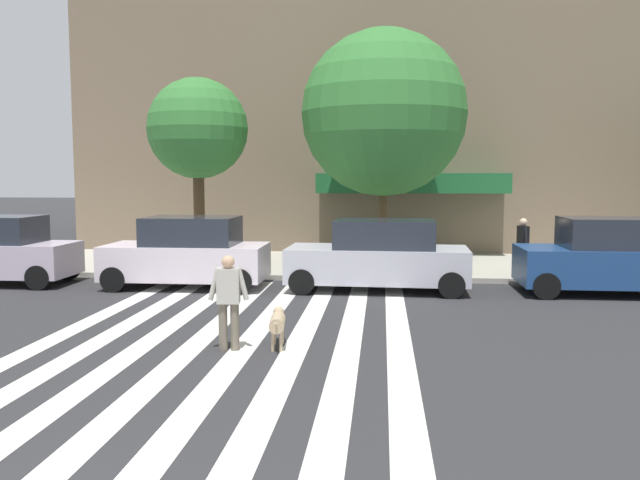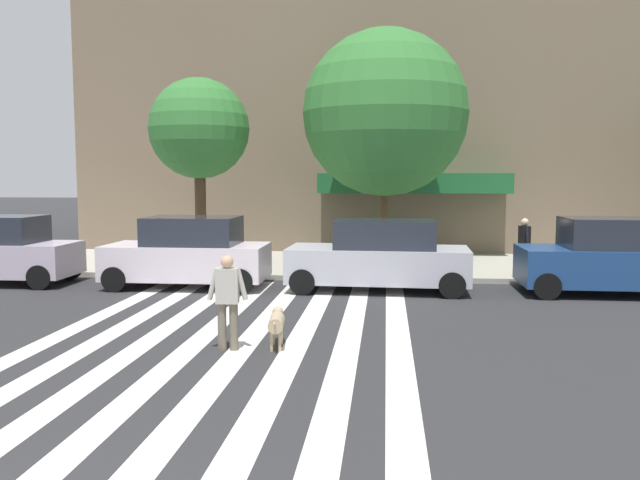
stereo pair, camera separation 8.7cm
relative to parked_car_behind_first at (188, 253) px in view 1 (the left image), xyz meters
name	(u,v)px [view 1 (the left image)]	position (x,y,z in m)	size (l,w,h in m)	color
ground_plane	(212,344)	(2.20, -5.81, -0.92)	(160.00, 160.00, 0.00)	#2B2B2D
sidewalk_far	(292,264)	(2.20, 4.35, -0.85)	(80.00, 6.00, 0.15)	#B4AEA1
crosswalk_stripes	(221,344)	(2.37, -5.81, -0.92)	(6.75, 13.72, 0.01)	silver
parked_car_behind_first	(188,253)	(0.00, 0.00, 0.00)	(4.28, 2.03, 1.90)	silver
parked_car_third_in_line	(379,256)	(5.13, 0.00, -0.02)	(4.74, 2.17, 1.86)	#B7B6C4
parked_car_fourth_in_line	(611,257)	(10.96, 0.00, 0.03)	(4.44, 2.05, 1.94)	navy
street_tree_nearest	(198,130)	(-0.50, 2.89, 3.50)	(3.10, 3.10, 5.86)	#4C3823
street_tree_middle	(384,113)	(5.21, 3.42, 3.99)	(5.10, 5.10, 7.32)	#4C3823
pedestrian_dog_walker	(229,297)	(2.60, -6.17, 0.00)	(0.71, 0.28, 1.64)	#6B6051
dog_on_leash	(278,322)	(3.39, -5.88, -0.48)	(0.33, 1.09, 0.65)	tan
pedestrian_bystander	(523,243)	(9.22, 2.11, 0.15)	(0.29, 0.71, 1.64)	black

